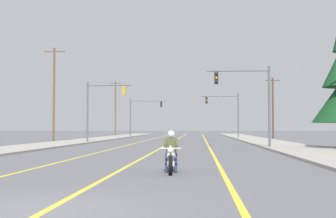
{
  "coord_description": "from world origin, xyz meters",
  "views": [
    {
      "loc": [
        2.93,
        -8.27,
        1.56
      ],
      "look_at": [
        0.79,
        22.43,
        2.86
      ],
      "focal_mm": 47.05,
      "sensor_mm": 36.0,
      "label": 1
    }
  ],
  "objects_px": {
    "utility_pole_left_near": "(54,93)",
    "utility_pole_right_far": "(273,107)",
    "traffic_signal_near_right": "(251,94)",
    "traffic_signal_near_left": "(100,103)",
    "motorcycle_with_rider": "(171,156)",
    "traffic_signal_mid_left": "(141,111)",
    "traffic_signal_mid_right": "(227,109)",
    "utility_pole_left_far": "(115,107)"
  },
  "relations": [
    {
      "from": "utility_pole_left_far",
      "to": "utility_pole_right_far",
      "type": "bearing_deg",
      "value": -31.71
    },
    {
      "from": "motorcycle_with_rider",
      "to": "utility_pole_right_far",
      "type": "relative_size",
      "value": 0.25
    },
    {
      "from": "traffic_signal_mid_left",
      "to": "traffic_signal_near_left",
      "type": "bearing_deg",
      "value": -91.76
    },
    {
      "from": "traffic_signal_near_left",
      "to": "utility_pole_right_far",
      "type": "distance_m",
      "value": 28.64
    },
    {
      "from": "traffic_signal_near_right",
      "to": "traffic_signal_mid_left",
      "type": "height_order",
      "value": "same"
    },
    {
      "from": "traffic_signal_mid_right",
      "to": "utility_pole_left_far",
      "type": "xyz_separation_m",
      "value": [
        -19.19,
        19.58,
        1.14
      ]
    },
    {
      "from": "motorcycle_with_rider",
      "to": "traffic_signal_near_right",
      "type": "bearing_deg",
      "value": 74.82
    },
    {
      "from": "utility_pole_left_near",
      "to": "utility_pole_left_far",
      "type": "distance_m",
      "value": 32.12
    },
    {
      "from": "traffic_signal_near_right",
      "to": "utility_pole_left_near",
      "type": "distance_m",
      "value": 24.77
    },
    {
      "from": "utility_pole_left_near",
      "to": "utility_pole_right_far",
      "type": "bearing_deg",
      "value": 31.03
    },
    {
      "from": "motorcycle_with_rider",
      "to": "utility_pole_left_near",
      "type": "bearing_deg",
      "value": 114.92
    },
    {
      "from": "traffic_signal_mid_left",
      "to": "utility_pole_right_far",
      "type": "xyz_separation_m",
      "value": [
        19.89,
        -6.36,
        0.4
      ]
    },
    {
      "from": "traffic_signal_near_right",
      "to": "utility_pole_left_near",
      "type": "bearing_deg",
      "value": 144.14
    },
    {
      "from": "traffic_signal_near_left",
      "to": "utility_pole_left_far",
      "type": "xyz_separation_m",
      "value": [
        -5.24,
        35.82,
        1.17
      ]
    },
    {
      "from": "utility_pole_left_near",
      "to": "traffic_signal_near_left",
      "type": "bearing_deg",
      "value": -31.53
    },
    {
      "from": "traffic_signal_near_right",
      "to": "traffic_signal_near_left",
      "type": "xyz_separation_m",
      "value": [
        -13.99,
        10.77,
        -0.01
      ]
    },
    {
      "from": "motorcycle_with_rider",
      "to": "utility_pole_left_near",
      "type": "xyz_separation_m",
      "value": [
        -15.14,
        32.58,
        4.87
      ]
    },
    {
      "from": "motorcycle_with_rider",
      "to": "traffic_signal_near_left",
      "type": "distance_m",
      "value": 30.47
    },
    {
      "from": "traffic_signal_near_left",
      "to": "traffic_signal_mid_left",
      "type": "distance_m",
      "value": 26.17
    },
    {
      "from": "traffic_signal_mid_left",
      "to": "utility_pole_left_far",
      "type": "bearing_deg",
      "value": 122.04
    },
    {
      "from": "utility_pole_left_far",
      "to": "traffic_signal_mid_right",
      "type": "bearing_deg",
      "value": -45.57
    },
    {
      "from": "motorcycle_with_rider",
      "to": "utility_pole_left_far",
      "type": "height_order",
      "value": "utility_pole_left_far"
    },
    {
      "from": "traffic_signal_mid_left",
      "to": "utility_pole_left_far",
      "type": "height_order",
      "value": "utility_pole_left_far"
    },
    {
      "from": "motorcycle_with_rider",
      "to": "traffic_signal_mid_left",
      "type": "bearing_deg",
      "value": 98.56
    },
    {
      "from": "utility_pole_right_far",
      "to": "traffic_signal_mid_right",
      "type": "bearing_deg",
      "value": -152.19
    },
    {
      "from": "utility_pole_left_near",
      "to": "utility_pole_right_far",
      "type": "distance_m",
      "value": 31.22
    },
    {
      "from": "motorcycle_with_rider",
      "to": "utility_pole_left_near",
      "type": "distance_m",
      "value": 36.26
    },
    {
      "from": "traffic_signal_near_right",
      "to": "traffic_signal_near_left",
      "type": "bearing_deg",
      "value": 142.41
    },
    {
      "from": "motorcycle_with_rider",
      "to": "traffic_signal_mid_left",
      "type": "height_order",
      "value": "traffic_signal_mid_left"
    },
    {
      "from": "utility_pole_left_far",
      "to": "traffic_signal_mid_left",
      "type": "bearing_deg",
      "value": -57.96
    },
    {
      "from": "utility_pole_left_near",
      "to": "traffic_signal_mid_right",
      "type": "bearing_deg",
      "value": 32.07
    },
    {
      "from": "traffic_signal_near_left",
      "to": "traffic_signal_near_right",
      "type": "bearing_deg",
      "value": -37.59
    },
    {
      "from": "traffic_signal_mid_right",
      "to": "utility_pole_left_near",
      "type": "bearing_deg",
      "value": -147.93
    },
    {
      "from": "traffic_signal_near_left",
      "to": "utility_pole_left_near",
      "type": "bearing_deg",
      "value": 148.47
    },
    {
      "from": "traffic_signal_near_right",
      "to": "utility_pole_left_far",
      "type": "relative_size",
      "value": 0.61
    },
    {
      "from": "motorcycle_with_rider",
      "to": "traffic_signal_near_left",
      "type": "bearing_deg",
      "value": 107.47
    },
    {
      "from": "traffic_signal_mid_right",
      "to": "traffic_signal_mid_left",
      "type": "relative_size",
      "value": 1.0
    },
    {
      "from": "traffic_signal_mid_left",
      "to": "utility_pole_left_far",
      "type": "relative_size",
      "value": 0.61
    },
    {
      "from": "motorcycle_with_rider",
      "to": "utility_pole_left_near",
      "type": "height_order",
      "value": "utility_pole_left_near"
    },
    {
      "from": "motorcycle_with_rider",
      "to": "traffic_signal_mid_right",
      "type": "xyz_separation_m",
      "value": [
        4.86,
        45.11,
        3.53
      ]
    },
    {
      "from": "traffic_signal_mid_right",
      "to": "motorcycle_with_rider",
      "type": "bearing_deg",
      "value": -96.15
    },
    {
      "from": "utility_pole_right_far",
      "to": "utility_pole_left_far",
      "type": "bearing_deg",
      "value": 148.29
    }
  ]
}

